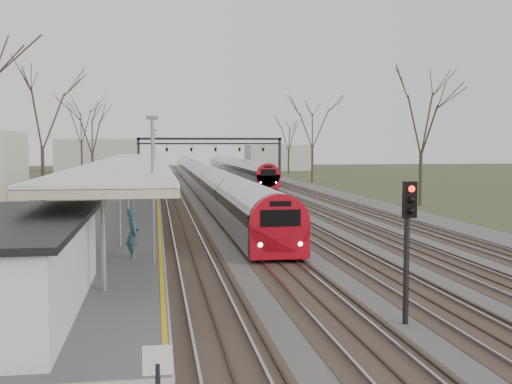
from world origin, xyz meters
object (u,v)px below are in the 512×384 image
(train_far, at_px, (235,168))
(passenger, at_px, (133,233))
(train_near, at_px, (202,177))
(signal_post, at_px, (408,231))

(train_far, height_order, passenger, train_far)
(train_near, xyz_separation_m, train_far, (7.00, 27.58, 0.00))
(passenger, distance_m, signal_post, 10.14)
(train_near, height_order, train_far, same)
(train_far, xyz_separation_m, signal_post, (-5.25, -81.79, 1.25))
(passenger, height_order, signal_post, signal_post)
(train_near, height_order, signal_post, signal_post)
(signal_post, bearing_deg, passenger, 139.57)
(train_near, relative_size, passenger, 49.38)
(train_far, bearing_deg, train_near, -104.24)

